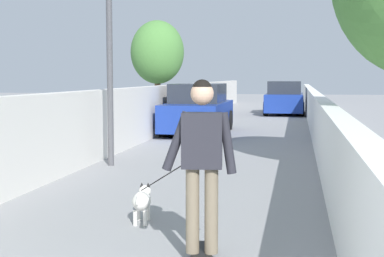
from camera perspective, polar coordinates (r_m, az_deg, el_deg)
ground_plane at (r=16.55m, az=4.17°, el=-0.89°), size 80.00×80.00×0.00m
wall_left at (r=14.99m, az=-5.72°, el=1.30°), size 48.00×0.30×1.48m
fence_right at (r=14.42m, az=12.70°, el=0.58°), size 48.00×0.30×1.25m
tree_left_far at (r=22.03m, az=-3.49°, el=7.60°), size 2.05×2.05×3.90m
lamp_post at (r=11.37m, az=-8.30°, el=10.68°), size 0.36×0.36×4.15m
skateboard at (r=5.59m, az=0.99°, el=-12.51°), size 0.82×0.29×0.08m
person_skateboarder at (r=5.37m, az=1.01°, el=-2.40°), size 0.26×0.72×1.66m
dog at (r=6.98m, az=-5.00°, el=-7.16°), size 1.63×1.09×1.06m
car_near at (r=17.71m, az=0.63°, el=1.85°), size 4.26×1.80×1.54m
car_far at (r=26.92m, az=9.25°, el=2.95°), size 4.11×1.80×1.54m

